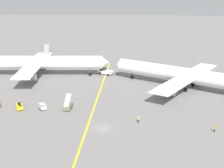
% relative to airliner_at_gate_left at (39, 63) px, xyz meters
% --- Properties ---
extents(ground_plane, '(600.00, 600.00, 0.00)m').
position_rel_airliner_at_gate_left_xyz_m(ground_plane, '(28.17, -47.55, -5.23)').
color(ground_plane, slate).
extents(taxiway_stripe, '(3.19, 119.98, 0.01)m').
position_rel_airliner_at_gate_left_xyz_m(taxiway_stripe, '(24.45, -37.55, -5.22)').
color(taxiway_stripe, yellow).
rests_on(taxiway_stripe, ground).
extents(airliner_at_gate_left, '(52.99, 42.56, 15.99)m').
position_rel_airliner_at_gate_left_xyz_m(airliner_at_gate_left, '(0.00, 0.00, 0.00)').
color(airliner_at_gate_left, white).
rests_on(airliner_at_gate_left, ground).
extents(airliner_being_pushed, '(47.82, 40.63, 14.60)m').
position_rel_airliner_at_gate_left_xyz_m(airliner_being_pushed, '(52.63, -12.91, -0.55)').
color(airliner_being_pushed, silver).
rests_on(airliner_being_pushed, ground).
extents(pushback_tug, '(8.42, 5.13, 2.83)m').
position_rel_airliner_at_gate_left_xyz_m(pushback_tug, '(25.30, 3.17, -4.03)').
color(pushback_tug, white).
rests_on(pushback_tug, ground).
extents(gse_belt_loader_portside, '(3.32, 4.99, 3.02)m').
position_rel_airliner_at_gate_left_xyz_m(gse_belt_loader_portside, '(3.37, -35.57, -4.40)').
color(gse_belt_loader_portside, gold).
rests_on(gse_belt_loader_portside, ground).
extents(gse_baggage_cart_near_cluster, '(2.81, 3.15, 1.71)m').
position_rel_airliner_at_gate_left_xyz_m(gse_baggage_cart_near_cluster, '(10.05, -35.65, -4.37)').
color(gse_baggage_cart_near_cluster, silver).
rests_on(gse_baggage_cart_near_cluster, ground).
extents(gse_stair_truck_yellow, '(2.22, 4.72, 4.06)m').
position_rel_airliner_at_gate_left_xyz_m(gse_stair_truck_yellow, '(17.25, -34.86, -4.20)').
color(gse_stair_truck_yellow, '#666B4C').
rests_on(gse_stair_truck_yellow, ground).
extents(ground_crew_ramp_agent_by_cones, '(0.36, 0.49, 1.74)m').
position_rel_airliner_at_gate_left_xyz_m(ground_crew_ramp_agent_by_cones, '(55.36, -48.27, -4.32)').
color(ground_crew_ramp_agent_by_cones, black).
rests_on(ground_crew_ramp_agent_by_cones, ground).
extents(ground_crew_marshaller_foreground, '(0.36, 0.49, 1.75)m').
position_rel_airliner_at_gate_left_xyz_m(ground_crew_marshaller_foreground, '(37.10, -43.54, -4.31)').
color(ground_crew_marshaller_foreground, black).
rests_on(ground_crew_marshaller_foreground, ground).
extents(jet_bridge, '(8.29, 23.39, 5.79)m').
position_rel_airliner_at_gate_left_xyz_m(jet_bridge, '(-3.72, 27.05, -1.21)').
color(jet_bridge, '#B7B7BC').
rests_on(jet_bridge, ground).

